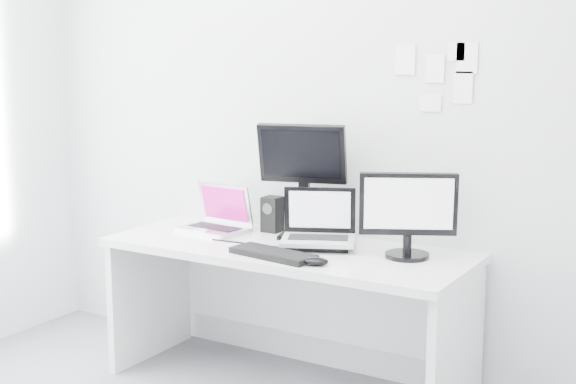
# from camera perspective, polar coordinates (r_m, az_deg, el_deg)

# --- Properties ---
(back_wall) EXTENTS (3.60, 0.00, 3.60)m
(back_wall) POSITION_cam_1_polar(r_m,az_deg,el_deg) (4.09, 2.44, 5.63)
(back_wall) COLOR silver
(back_wall) RESTS_ON ground
(desk) EXTENTS (1.80, 0.70, 0.73)m
(desk) POSITION_cam_1_polar(r_m,az_deg,el_deg) (3.99, -0.10, -8.96)
(desk) COLOR silver
(desk) RESTS_ON ground
(macbook) EXTENTS (0.37, 0.29, 0.26)m
(macbook) POSITION_cam_1_polar(r_m,az_deg,el_deg) (4.18, -5.39, -1.11)
(macbook) COLOR silver
(macbook) RESTS_ON desk
(speaker) EXTENTS (0.12, 0.12, 0.18)m
(speaker) POSITION_cam_1_polar(r_m,az_deg,el_deg) (4.17, -1.12, -1.59)
(speaker) COLOR black
(speaker) RESTS_ON desk
(dell_laptop) EXTENTS (0.43, 0.39, 0.29)m
(dell_laptop) POSITION_cam_1_polar(r_m,az_deg,el_deg) (3.81, 2.16, -1.91)
(dell_laptop) COLOR #B5B9BE
(dell_laptop) RESTS_ON desk
(rear_monitor) EXTENTS (0.47, 0.27, 0.60)m
(rear_monitor) POSITION_cam_1_polar(r_m,az_deg,el_deg) (3.99, 1.08, 0.88)
(rear_monitor) COLOR black
(rear_monitor) RESTS_ON desk
(samsung_monitor) EXTENTS (0.49, 0.38, 0.41)m
(samsung_monitor) POSITION_cam_1_polar(r_m,az_deg,el_deg) (3.66, 8.55, -1.55)
(samsung_monitor) COLOR black
(samsung_monitor) RESTS_ON desk
(keyboard) EXTENTS (0.44, 0.21, 0.03)m
(keyboard) POSITION_cam_1_polar(r_m,az_deg,el_deg) (3.67, -1.07, -4.44)
(keyboard) COLOR black
(keyboard) RESTS_ON desk
(mouse) EXTENTS (0.13, 0.11, 0.04)m
(mouse) POSITION_cam_1_polar(r_m,az_deg,el_deg) (3.53, 1.99, -4.96)
(mouse) COLOR black
(mouse) RESTS_ON desk
(wall_note_0) EXTENTS (0.10, 0.00, 0.14)m
(wall_note_0) POSITION_cam_1_polar(r_m,az_deg,el_deg) (3.88, 8.36, 9.30)
(wall_note_0) COLOR white
(wall_note_0) RESTS_ON back_wall
(wall_note_1) EXTENTS (0.09, 0.00, 0.13)m
(wall_note_1) POSITION_cam_1_polar(r_m,az_deg,el_deg) (3.82, 10.44, 8.63)
(wall_note_1) COLOR white
(wall_note_1) RESTS_ON back_wall
(wall_note_2) EXTENTS (0.10, 0.00, 0.14)m
(wall_note_2) POSITION_cam_1_polar(r_m,az_deg,el_deg) (3.77, 12.62, 9.30)
(wall_note_2) COLOR white
(wall_note_2) RESTS_ON back_wall
(wall_note_3) EXTENTS (0.11, 0.00, 0.08)m
(wall_note_3) POSITION_cam_1_polar(r_m,az_deg,el_deg) (3.84, 10.08, 6.25)
(wall_note_3) COLOR white
(wall_note_3) RESTS_ON back_wall
(wall_note_4) EXTENTS (0.09, 0.00, 0.15)m
(wall_note_4) POSITION_cam_1_polar(r_m,az_deg,el_deg) (3.78, 12.34, 7.29)
(wall_note_4) COLOR white
(wall_note_4) RESTS_ON back_wall
(wall_note_5) EXTENTS (0.08, 0.00, 0.08)m
(wall_note_5) POSITION_cam_1_polar(r_m,az_deg,el_deg) (3.79, 11.91, 9.75)
(wall_note_5) COLOR white
(wall_note_5) RESTS_ON back_wall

